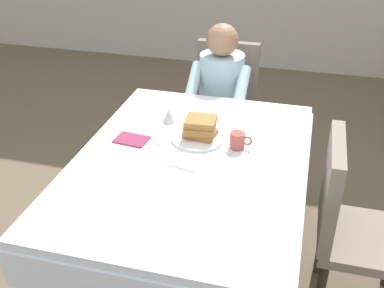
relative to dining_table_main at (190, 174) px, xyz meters
name	(u,v)px	position (x,y,z in m)	size (l,w,h in m)	color
ground_plane	(190,271)	(0.00, 0.00, -0.65)	(14.00, 14.00, 0.00)	brown
dining_table_main	(190,174)	(0.00, 0.00, 0.00)	(1.12, 1.52, 0.74)	silver
chair_diner	(224,100)	(-0.06, 1.17, -0.12)	(0.44, 0.45, 0.93)	#7A6B5B
diner_person	(220,91)	(-0.06, 1.01, 0.02)	(0.40, 0.43, 1.12)	silver
chair_right_side	(348,219)	(0.77, 0.00, -0.12)	(0.45, 0.44, 0.93)	#7A6B5B
plate_breakfast	(198,138)	(-0.01, 0.20, 0.10)	(0.28, 0.28, 0.02)	white
breakfast_stack	(200,127)	(0.00, 0.21, 0.16)	(0.17, 0.16, 0.10)	#A36B33
cup_coffee	(238,140)	(0.20, 0.17, 0.13)	(0.11, 0.08, 0.08)	#B24C42
syrup_pitcher	(169,116)	(-0.21, 0.35, 0.13)	(0.08, 0.08, 0.07)	silver
fork_left_of_plate	(162,136)	(-0.20, 0.18, 0.09)	(0.18, 0.01, 0.01)	silver
knife_right_of_plate	(233,145)	(0.18, 0.18, 0.09)	(0.20, 0.01, 0.01)	silver
spoon_near_edge	(180,167)	(-0.03, -0.09, 0.09)	(0.15, 0.01, 0.01)	silver
napkin_folded	(132,140)	(-0.34, 0.10, 0.09)	(0.17, 0.12, 0.01)	#8C2D4C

